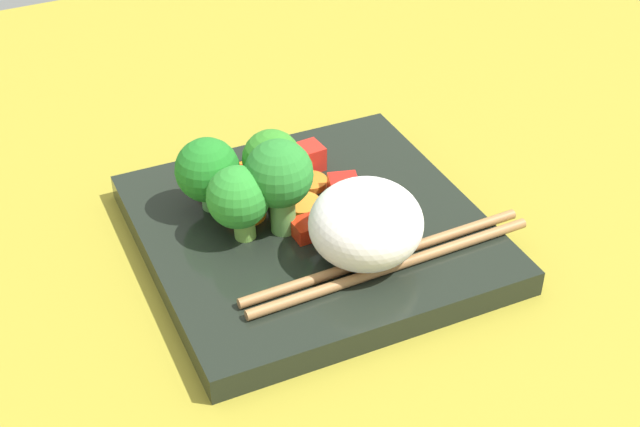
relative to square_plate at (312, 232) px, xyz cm
name	(u,v)px	position (x,y,z in cm)	size (l,w,h in cm)	color
ground_plane	(312,253)	(0.00, 0.00, -1.99)	(110.00, 110.00, 2.00)	olive
square_plate	(312,232)	(0.00, 0.00, 0.00)	(24.29, 24.29, 1.98)	black
rice_mound	(366,224)	(1.49, -5.38, 3.86)	(8.12, 7.92, 5.74)	white
broccoli_floret_0	(272,160)	(-1.60, 3.38, 4.92)	(4.41, 4.41, 6.27)	#649B3A
broccoli_floret_1	(238,199)	(-5.41, 0.68, 4.33)	(4.54, 4.54, 5.78)	#75AF43
broccoli_floret_2	(279,176)	(-2.29, 0.59, 5.33)	(4.99, 4.99, 7.07)	#64A24B
broccoli_floret_3	(208,171)	(-6.14, 4.76, 4.48)	(4.82, 4.82, 6.07)	#579E49
carrot_slice_0	(304,205)	(0.20, 1.69, 1.35)	(2.88, 2.88, 0.72)	orange
carrot_slice_1	(280,181)	(-0.12, 5.32, 1.38)	(2.16, 2.16, 0.77)	#F89B34
carrot_slice_2	(310,182)	(1.99, 4.29, 1.27)	(2.66, 2.66, 0.55)	orange
carrot_slice_3	(245,211)	(-4.11, 2.90, 1.39)	(3.11, 3.11, 0.80)	orange
carrot_slice_4	(248,174)	(-1.94, 7.47, 1.35)	(2.86, 2.86, 0.72)	orange
pepper_chunk_0	(306,229)	(-1.11, -1.37, 1.60)	(2.02, 1.99, 1.22)	red
pepper_chunk_1	(305,158)	(2.68, 6.59, 2.01)	(2.76, 2.14, 2.04)	red
pepper_chunk_2	(345,191)	(3.45, 1.32, 1.81)	(3.12, 2.21, 1.65)	red
pepper_chunk_3	(214,176)	(-4.76, 7.65, 1.86)	(2.50, 1.90, 1.73)	red
pepper_chunk_4	(243,184)	(-3.15, 5.61, 1.91)	(2.82, 2.75, 1.83)	red
chicken_piece_0	(270,154)	(0.32, 8.27, 2.13)	(3.21, 3.01, 2.29)	tan
chopstick_pair	(389,261)	(2.53, -7.01, 1.35)	(22.05, 2.02, 0.73)	#A07040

